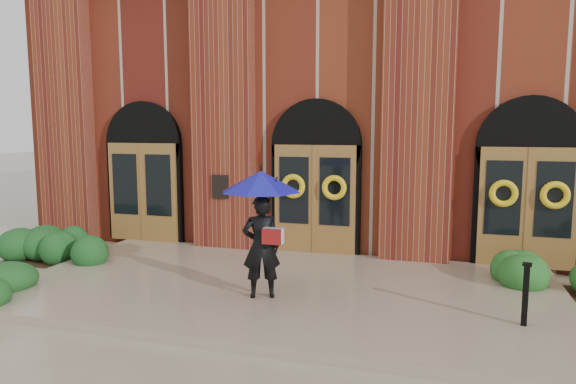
% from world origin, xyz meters
% --- Properties ---
extents(ground, '(90.00, 90.00, 0.00)m').
position_xyz_m(ground, '(0.00, 0.00, 0.00)').
color(ground, gray).
rests_on(ground, ground).
extents(landing, '(10.00, 5.30, 0.15)m').
position_xyz_m(landing, '(0.00, 0.15, 0.07)').
color(landing, gray).
rests_on(landing, ground).
extents(church_building, '(16.20, 12.53, 7.00)m').
position_xyz_m(church_building, '(0.00, 8.78, 3.50)').
color(church_building, maroon).
rests_on(church_building, ground).
extents(man_with_umbrella, '(1.76, 1.76, 2.18)m').
position_xyz_m(man_with_umbrella, '(-0.13, -0.62, 1.68)').
color(man_with_umbrella, black).
rests_on(man_with_umbrella, landing).
extents(metal_post, '(0.15, 0.15, 0.94)m').
position_xyz_m(metal_post, '(4.01, -0.73, 0.64)').
color(metal_post, black).
rests_on(metal_post, landing).
extents(hedge_wall_left, '(2.77, 1.11, 0.71)m').
position_xyz_m(hedge_wall_left, '(-5.20, 0.87, 0.36)').
color(hedge_wall_left, '#17461B').
rests_on(hedge_wall_left, ground).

